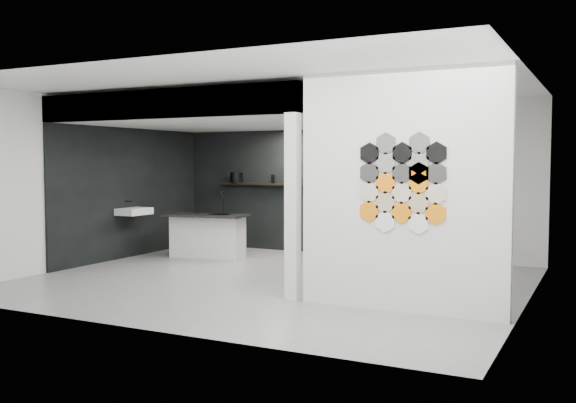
% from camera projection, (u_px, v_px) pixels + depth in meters
% --- Properties ---
extents(floor, '(7.00, 6.00, 0.01)m').
position_uv_depth(floor, '(273.00, 281.00, 9.37)').
color(floor, slate).
extents(partition_panel, '(2.45, 0.15, 2.80)m').
position_uv_depth(partition_panel, '(402.00, 191.00, 7.39)').
color(partition_panel, silver).
rests_on(partition_panel, floor).
extents(bay_clad_back, '(4.40, 0.04, 2.35)m').
position_uv_depth(bay_clad_back, '(285.00, 191.00, 12.53)').
color(bay_clad_back, black).
rests_on(bay_clad_back, floor).
extents(bay_clad_left, '(0.04, 4.00, 2.35)m').
position_uv_depth(bay_clad_left, '(131.00, 193.00, 11.74)').
color(bay_clad_left, black).
rests_on(bay_clad_left, floor).
extents(bulkhead, '(4.40, 4.00, 0.40)m').
position_uv_depth(bulkhead, '(232.00, 113.00, 10.68)').
color(bulkhead, silver).
rests_on(bulkhead, corner_column).
extents(corner_column, '(0.16, 0.16, 2.35)m').
position_uv_depth(corner_column, '(293.00, 207.00, 8.04)').
color(corner_column, silver).
rests_on(corner_column, floor).
extents(fascia_beam, '(4.40, 0.16, 0.40)m').
position_uv_depth(fascia_beam, '(160.00, 104.00, 8.97)').
color(fascia_beam, silver).
rests_on(fascia_beam, corner_column).
extents(wall_basin, '(0.40, 0.60, 0.12)m').
position_uv_depth(wall_basin, '(134.00, 211.00, 11.48)').
color(wall_basin, silver).
rests_on(wall_basin, bay_clad_left).
extents(display_shelf, '(3.00, 0.15, 0.04)m').
position_uv_depth(display_shelf, '(287.00, 184.00, 12.38)').
color(display_shelf, black).
rests_on(display_shelf, bay_clad_back).
extents(kitchen_island, '(1.57, 0.85, 1.20)m').
position_uv_depth(kitchen_island, '(208.00, 235.00, 11.65)').
color(kitchen_island, silver).
rests_on(kitchen_island, floor).
extents(stockpot, '(0.29, 0.29, 0.20)m').
position_uv_depth(stockpot, '(236.00, 177.00, 12.89)').
color(stockpot, black).
rests_on(stockpot, display_shelf).
extents(kettle, '(0.21, 0.21, 0.14)m').
position_uv_depth(kettle, '(341.00, 181.00, 11.87)').
color(kettle, black).
rests_on(kettle, display_shelf).
extents(glass_bowl, '(0.18, 0.18, 0.11)m').
position_uv_depth(glass_bowl, '(353.00, 182.00, 11.77)').
color(glass_bowl, gray).
rests_on(glass_bowl, display_shelf).
extents(glass_vase, '(0.11, 0.11, 0.12)m').
position_uv_depth(glass_vase, '(353.00, 181.00, 11.77)').
color(glass_vase, gray).
rests_on(glass_vase, display_shelf).
extents(bottle_dark, '(0.08, 0.08, 0.17)m').
position_uv_depth(bottle_dark, '(273.00, 179.00, 12.52)').
color(bottle_dark, black).
rests_on(bottle_dark, display_shelf).
extents(utensil_cup, '(0.08, 0.08, 0.09)m').
position_uv_depth(utensil_cup, '(241.00, 180.00, 12.84)').
color(utensil_cup, black).
rests_on(utensil_cup, display_shelf).
extents(hex_tile_cluster, '(1.04, 0.02, 1.16)m').
position_uv_depth(hex_tile_cluster, '(403.00, 183.00, 7.29)').
color(hex_tile_cluster, orange).
rests_on(hex_tile_cluster, partition_panel).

